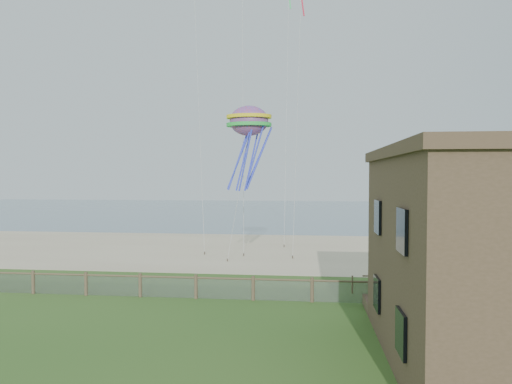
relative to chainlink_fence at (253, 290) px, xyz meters
The scene contains 6 objects.
ground 6.03m from the chainlink_fence, 90.00° to the right, with size 160.00×160.00×0.00m, color #30581E.
sand_beach 16.01m from the chainlink_fence, 90.00° to the left, with size 72.00×20.00×0.02m, color tan.
ocean 60.00m from the chainlink_fence, 90.00° to the left, with size 160.00×68.00×0.02m, color slate.
chainlink_fence is the anchor object (origin of this frame).
picnic_table 7.03m from the chainlink_fence, ahead, with size 1.89×1.43×0.80m, color brown, non-canonical shape.
octopus_kite 10.86m from the chainlink_fence, 98.81° to the left, with size 3.05×2.15×6.28m, color red, non-canonical shape.
Camera 1 is at (2.67, -17.02, 6.38)m, focal length 32.00 mm.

